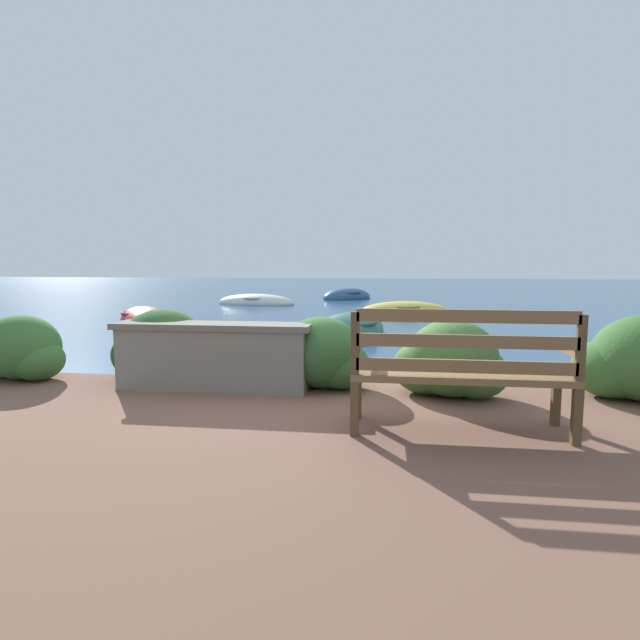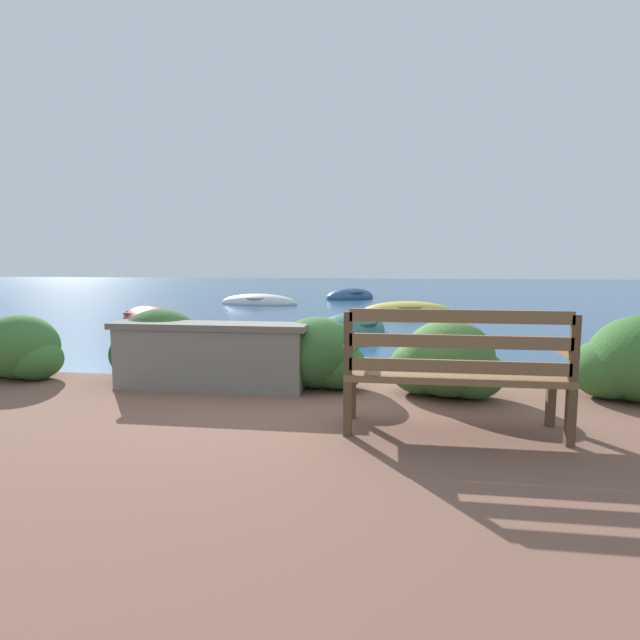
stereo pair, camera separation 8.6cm
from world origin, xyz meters
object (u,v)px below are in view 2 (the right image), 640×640
object	(u,v)px
rowboat_outer	(259,303)
rowboat_distant	(350,297)
rowboat_nearest	(350,333)
rowboat_far	(407,312)
mooring_buoy	(305,352)
rowboat_mid	(148,319)
park_bench	(454,368)

from	to	relation	value
rowboat_outer	rowboat_distant	bearing A→B (deg)	-127.32
rowboat_nearest	rowboat_far	xyz separation A→B (m)	(1.26, 4.53, -0.02)
rowboat_far	mooring_buoy	size ratio (longest dim) A/B	4.78
rowboat_mid	rowboat_far	size ratio (longest dim) A/B	1.09
rowboat_far	rowboat_outer	world-z (taller)	rowboat_outer
park_bench	mooring_buoy	size ratio (longest dim) A/B	2.75
park_bench	rowboat_nearest	bearing A→B (deg)	101.00
park_bench	rowboat_far	distance (m)	10.63
rowboat_nearest	mooring_buoy	bearing A→B (deg)	-170.23
rowboat_nearest	park_bench	bearing A→B (deg)	-145.82
mooring_buoy	rowboat_mid	bearing A→B (deg)	138.25
rowboat_far	rowboat_distant	xyz separation A→B (m)	(-2.05, 5.65, 0.01)
rowboat_far	rowboat_mid	bearing A→B (deg)	-169.77
park_bench	rowboat_far	world-z (taller)	park_bench
rowboat_far	rowboat_distant	size ratio (longest dim) A/B	1.16
rowboat_nearest	rowboat_outer	world-z (taller)	rowboat_nearest
rowboat_mid	rowboat_nearest	bearing A→B (deg)	-145.16
rowboat_nearest	rowboat_far	bearing A→B (deg)	7.04
park_bench	rowboat_distant	size ratio (longest dim) A/B	0.67
rowboat_mid	rowboat_distant	world-z (taller)	rowboat_distant
mooring_buoy	rowboat_outer	bearing A→B (deg)	108.96
park_bench	rowboat_outer	size ratio (longest dim) A/B	0.56
rowboat_outer	mooring_buoy	xyz separation A→B (m)	(3.23, -9.38, 0.04)
rowboat_far	rowboat_distant	world-z (taller)	rowboat_distant
rowboat_mid	mooring_buoy	xyz separation A→B (m)	(4.70, -4.19, 0.04)
rowboat_mid	rowboat_distant	distance (m)	9.35
rowboat_mid	rowboat_outer	xyz separation A→B (m)	(1.47, 5.19, 0.00)
rowboat_mid	rowboat_distant	size ratio (longest dim) A/B	1.27
park_bench	rowboat_far	bearing A→B (deg)	89.33
rowboat_distant	rowboat_nearest	bearing A→B (deg)	-128.41
rowboat_distant	mooring_buoy	bearing A→B (deg)	-131.57
park_bench	mooring_buoy	world-z (taller)	park_bench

